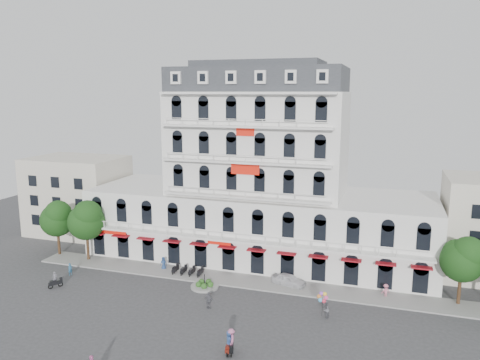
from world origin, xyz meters
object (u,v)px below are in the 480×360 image
object	(u,v)px
parked_car	(289,280)
balloon_vendor	(325,305)
rider_center	(231,340)
rider_west	(55,281)
rider_east	(229,342)

from	to	relation	value
parked_car	balloon_vendor	xyz separation A→B (m)	(4.96, -6.53, 0.57)
parked_car	rider_center	xyz separation A→B (m)	(-1.76, -15.46, 0.51)
balloon_vendor	parked_car	bearing A→B (deg)	127.22
parked_car	rider_west	world-z (taller)	rider_west
balloon_vendor	rider_center	bearing A→B (deg)	-126.99
parked_car	balloon_vendor	world-z (taller)	balloon_vendor
rider_center	balloon_vendor	xyz separation A→B (m)	(6.73, 8.93, 0.07)
rider_east	balloon_vendor	xyz separation A→B (m)	(6.91, 9.02, 0.24)
rider_east	rider_center	bearing A→B (deg)	-70.35
parked_car	balloon_vendor	size ratio (longest dim) A/B	1.64
rider_east	balloon_vendor	world-z (taller)	balloon_vendor
rider_center	rider_east	bearing A→B (deg)	-83.28
rider_west	rider_center	size ratio (longest dim) A/B	0.86
parked_car	rider_west	xyz separation A→B (m)	(-25.26, -8.70, 0.14)
rider_east	rider_center	world-z (taller)	rider_center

